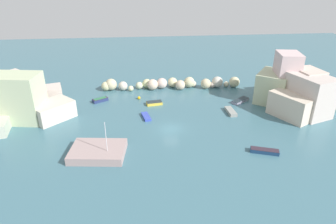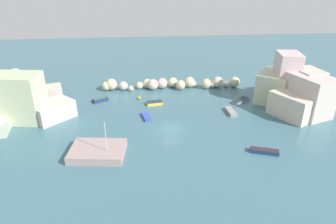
% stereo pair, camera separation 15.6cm
% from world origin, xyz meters
% --- Properties ---
extents(cove_water, '(160.00, 160.00, 0.00)m').
position_xyz_m(cove_water, '(0.00, 0.00, 0.00)').
color(cove_water, '#3F6A78').
rests_on(cove_water, ground).
extents(cliff_headland_left, '(19.99, 19.12, 8.93)m').
position_xyz_m(cliff_headland_left, '(-29.03, 8.48, 3.30)').
color(cliff_headland_left, beige).
rests_on(cliff_headland_left, ground).
extents(cliff_headland_right, '(18.27, 17.41, 10.77)m').
position_xyz_m(cliff_headland_right, '(26.48, 7.30, 3.43)').
color(cliff_headland_right, beige).
rests_on(cliff_headland_right, ground).
extents(rock_breakwater, '(32.68, 4.24, 2.68)m').
position_xyz_m(rock_breakwater, '(2.10, 19.95, 1.18)').
color(rock_breakwater, beige).
rests_on(rock_breakwater, ground).
extents(stone_dock, '(8.80, 6.91, 1.26)m').
position_xyz_m(stone_dock, '(-11.92, -7.06, 0.63)').
color(stone_dock, '#A48B89').
rests_on(stone_dock, ground).
extents(channel_buoy, '(0.66, 0.66, 0.66)m').
position_xyz_m(channel_buoy, '(-5.45, 14.11, 0.33)').
color(channel_buoy, gold).
rests_on(channel_buoy, cove_water).
extents(moored_boat_0, '(1.58, 3.95, 0.64)m').
position_xyz_m(moored_boat_0, '(12.47, 5.42, 0.32)').
color(moored_boat_0, gray).
rests_on(moored_boat_0, cove_water).
extents(moored_boat_1, '(4.31, 3.92, 6.01)m').
position_xyz_m(moored_boat_1, '(-10.39, -7.95, 0.42)').
color(moored_boat_1, silver).
rests_on(moored_boat_1, cove_water).
extents(moored_boat_2, '(1.90, 3.62, 0.46)m').
position_xyz_m(moored_boat_2, '(-4.21, 4.98, 0.23)').
color(moored_boat_2, '#374CBD').
rests_on(moored_boat_2, cove_water).
extents(moored_boat_3, '(3.44, 2.73, 0.72)m').
position_xyz_m(moored_boat_3, '(-13.73, 13.70, 0.37)').
color(moored_boat_3, navy).
rests_on(moored_boat_3, cove_water).
extents(moored_boat_4, '(3.41, 2.08, 0.66)m').
position_xyz_m(moored_boat_4, '(-2.29, 10.99, 0.33)').
color(moored_boat_4, yellow).
rests_on(moored_boat_4, cove_water).
extents(moored_boat_5, '(4.41, 3.82, 0.61)m').
position_xyz_m(moored_boat_5, '(16.07, 10.53, 0.30)').
color(moored_boat_5, gray).
rests_on(moored_boat_5, cove_water).
extents(moored_boat_6, '(4.43, 2.49, 0.65)m').
position_xyz_m(moored_boat_6, '(13.64, -8.98, 0.32)').
color(moored_boat_6, navy).
rests_on(moored_boat_6, cove_water).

